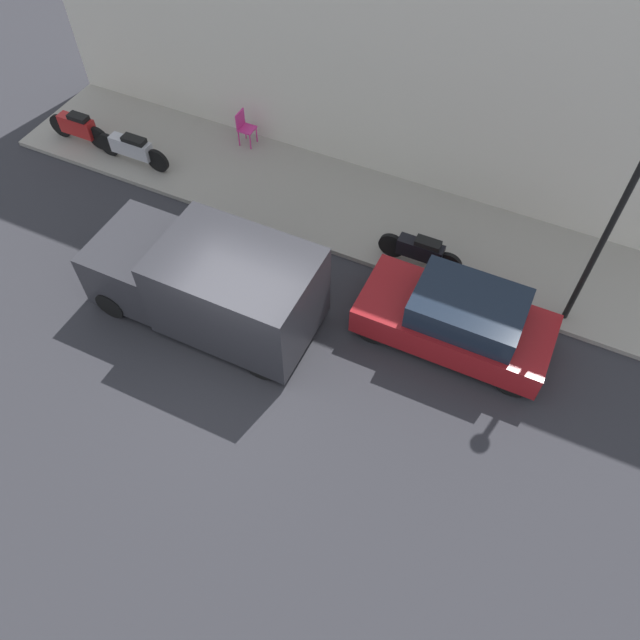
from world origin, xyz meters
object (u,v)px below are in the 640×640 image
Objects in this scene: motorcycle_red at (78,127)px; scooter_silver at (132,148)px; streetlamp at (627,193)px; parked_car at (458,319)px; cafe_chair at (244,126)px; motorcycle_black at (421,251)px; delivery_van at (207,282)px.

motorcycle_red reaches higher than scooter_silver.
motorcycle_red is at bearing 88.34° from streetlamp.
parked_car reaches higher than cafe_chair.
parked_car reaches higher than motorcycle_black.
streetlamp is at bearing -91.42° from scooter_silver.
parked_car is 5.08m from delivery_van.
motorcycle_black is at bearing -91.45° from scooter_silver.
streetlamp is at bearing -103.93° from cafe_chair.
delivery_van is 5.48m from scooter_silver.
streetlamp is 9.67m from cafe_chair.
streetlamp is (1.47, -1.96, 2.85)m from parked_car.
delivery_van is at bearing -157.51° from cafe_chair.
motorcycle_black is 6.06m from cafe_chair.
parked_car is 11.11m from motorcycle_red.
motorcycle_red is 1.78m from scooter_silver.
streetlamp is 5.56× the size of cafe_chair.
delivery_van is 7.02m from motorcycle_red.
scooter_silver is at bearing -93.15° from motorcycle_red.
motorcycle_black is at bearing -91.77° from motorcycle_red.
cafe_chair is at bearing 62.17° from parked_car.
delivery_van is at bearing -119.04° from motorcycle_red.
cafe_chair is (1.85, -3.95, 0.06)m from motorcycle_red.
cafe_chair is (2.15, 5.67, 0.09)m from motorcycle_black.
scooter_silver is at bearing 131.86° from cafe_chair.
delivery_van is 2.22× the size of scooter_silver.
motorcycle_red is 2.05× the size of cafe_chair.
parked_car is 9.34m from scooter_silver.
motorcycle_black is 4.43m from streetlamp.
delivery_van is at bearing -127.23° from scooter_silver.
delivery_van is (-1.56, 4.82, 0.36)m from parked_car.
cafe_chair reaches higher than motorcycle_black.
delivery_van reaches higher than motorcycle_black.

